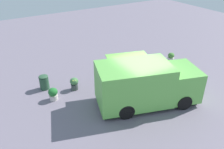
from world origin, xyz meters
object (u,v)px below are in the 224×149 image
object	(u,v)px
trash_bin	(44,82)
planter_flowering_far	(171,58)
food_truck	(146,85)
planter_flowering_side	(74,83)
person_customer	(135,61)
planter_flowering_near	(53,94)

from	to	relation	value
trash_bin	planter_flowering_far	bearing A→B (deg)	82.05
food_truck	planter_flowering_side	distance (m)	4.10
planter_flowering_side	trash_bin	world-z (taller)	trash_bin
food_truck	person_customer	size ratio (longest dim) A/B	5.89
planter_flowering_near	planter_flowering_side	world-z (taller)	planter_flowering_side
food_truck	trash_bin	distance (m)	5.75
person_customer	planter_flowering_far	bearing A→B (deg)	72.04
planter_flowering_near	planter_flowering_side	size ratio (longest dim) A/B	0.95
planter_flowering_far	planter_flowering_side	bearing A→B (deg)	-92.03
planter_flowering_near	person_customer	bearing A→B (deg)	98.88
planter_flowering_far	person_customer	bearing A→B (deg)	-107.96
person_customer	planter_flowering_side	bearing A→B (deg)	-82.99
planter_flowering_far	planter_flowering_side	xyz separation A→B (m)	(-0.25, -7.16, 0.03)
person_customer	planter_flowering_side	distance (m)	4.66
food_truck	person_customer	xyz separation A→B (m)	(-3.67, 2.03, -0.70)
planter_flowering_near	planter_flowering_far	bearing A→B (deg)	90.75
food_truck	planter_flowering_far	world-z (taller)	food_truck
planter_flowering_side	planter_flowering_near	bearing A→B (deg)	-74.92
person_customer	trash_bin	size ratio (longest dim) A/B	1.10
food_truck	trash_bin	world-z (taller)	food_truck
person_customer	planter_flowering_near	xyz separation A→B (m)	(0.93, -5.98, -0.01)
food_truck	trash_bin	bearing A→B (deg)	-135.10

